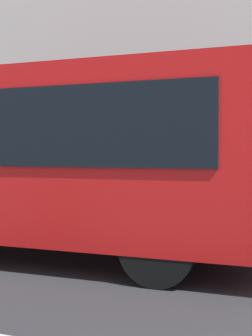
# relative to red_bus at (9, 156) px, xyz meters

# --- Properties ---
(red_bus) EXTENTS (9.05, 2.54, 3.08)m
(red_bus) POSITION_rel_red_bus_xyz_m (0.00, 0.00, 0.00)
(red_bus) COLOR red
(red_bus) RESTS_ON ground_plane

